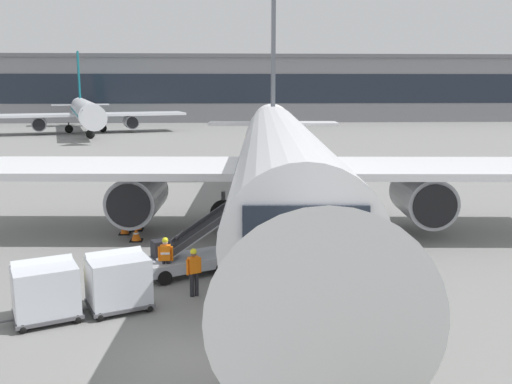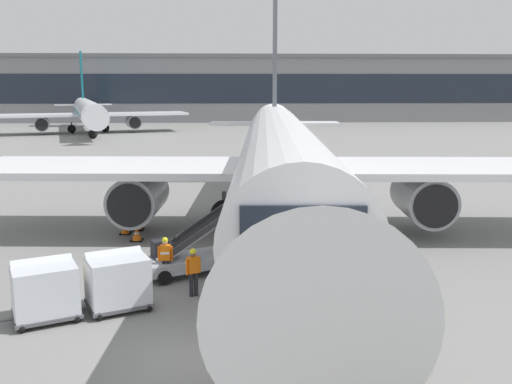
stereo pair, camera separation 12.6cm
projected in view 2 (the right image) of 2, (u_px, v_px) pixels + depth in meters
ground_plane at (188, 358)px, 15.32m from camera, size 600.00×600.00×0.00m
parked_airplane at (280, 159)px, 28.00m from camera, size 31.21×41.11×13.87m
belt_loader at (191, 251)px, 22.08m from camera, size 5.18×3.42×3.32m
baggage_cart_lead at (117, 280)px, 18.53m from camera, size 2.80×2.28×1.91m
baggage_cart_second at (45, 289)px, 17.67m from camera, size 2.80×2.28×1.91m
ground_crew_by_loader at (193, 269)px, 19.63m from camera, size 0.52×0.39×1.74m
ground_crew_by_carts at (71, 282)px, 18.34m from camera, size 0.28×0.57×1.74m
ground_crew_marshaller at (165, 256)px, 21.07m from camera, size 0.57×0.25×1.74m
safety_cone_engine_keepout at (137, 234)px, 26.76m from camera, size 0.59×0.59×0.67m
safety_cone_wingtip at (137, 223)px, 28.77m from camera, size 0.65×0.65×0.74m
safety_cone_nose_mark at (125, 228)px, 28.00m from camera, size 0.53×0.53×0.61m
apron_guidance_line_lead_in at (279, 234)px, 27.99m from camera, size 0.20×110.00×0.01m
terminal_building at (287, 89)px, 118.19m from camera, size 121.69×17.44×13.31m
distant_airplane at (88, 112)px, 86.36m from camera, size 30.79×38.48×13.18m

